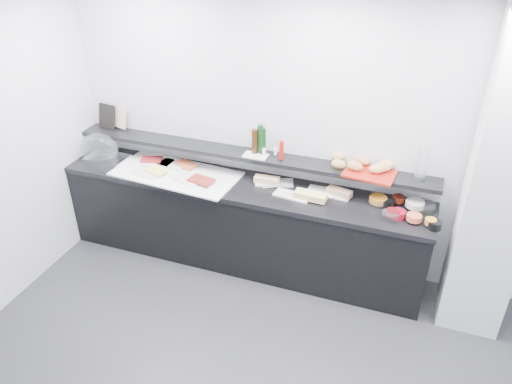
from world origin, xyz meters
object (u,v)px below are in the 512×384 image
(framed_print, at_px, (107,117))
(carafe, at_px, (422,165))
(cloche_base, at_px, (108,158))
(condiment_tray, at_px, (256,156))
(sandwich_plate_mid, at_px, (292,196))
(bread_tray, at_px, (370,174))

(framed_print, xyz_separation_m, carafe, (3.19, -0.05, 0.02))
(cloche_base, relative_size, framed_print, 1.60)
(condiment_tray, height_order, carafe, carafe)
(condiment_tray, relative_size, carafe, 0.77)
(cloche_base, distance_m, framed_print, 0.45)
(carafe, bearing_deg, sandwich_plate_mid, -167.46)
(cloche_base, xyz_separation_m, condiment_tray, (1.59, 0.14, 0.24))
(framed_print, height_order, bread_tray, framed_print)
(bread_tray, xyz_separation_m, carafe, (0.42, 0.05, 0.14))
(sandwich_plate_mid, bearing_deg, bread_tray, 23.98)
(bread_tray, bearing_deg, framed_print, -175.83)
(cloche_base, bearing_deg, carafe, 5.90)
(sandwich_plate_mid, relative_size, carafe, 1.13)
(framed_print, distance_m, bread_tray, 2.77)
(sandwich_plate_mid, bearing_deg, framed_print, -179.96)
(cloche_base, height_order, carafe, carafe)
(framed_print, bearing_deg, bread_tray, 6.28)
(framed_print, height_order, condiment_tray, framed_print)
(carafe, bearing_deg, bread_tray, -173.47)
(sandwich_plate_mid, distance_m, framed_print, 2.17)
(cloche_base, xyz_separation_m, sandwich_plate_mid, (2.01, -0.04, -0.01))
(framed_print, distance_m, carafe, 3.19)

